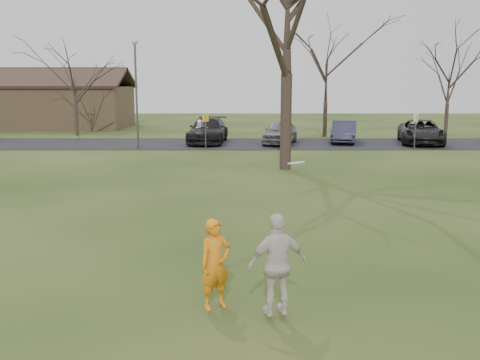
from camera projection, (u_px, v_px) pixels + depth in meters
The scene contains 14 objects.
ground at pixel (240, 309), 9.04m from camera, with size 120.00×120.00×0.00m, color #1E380F.
parking_strip at pixel (241, 144), 33.63m from camera, with size 62.00×6.50×0.04m, color black.
player_defender at pixel (215, 264), 8.96m from camera, with size 0.57×0.37×1.55m, color orange.
car_3 at pixel (208, 130), 33.85m from camera, with size 2.20×5.42×1.57m, color black.
car_4 at pixel (280, 132), 33.27m from camera, with size 1.71×4.25×1.45m, color slate.
car_5 at pixel (344, 132), 34.02m from camera, with size 1.48×4.24×1.40m, color #33324B.
car_6 at pixel (421, 132), 33.34m from camera, with size 2.49×5.40×1.50m, color black.
catching_play at pixel (278, 264), 8.44m from camera, with size 1.05×0.67×2.50m.
building at pixel (10, 105), 46.12m from camera, with size 20.60×8.50×5.14m.
lamp_post at pixel (136, 80), 30.48m from camera, with size 0.34×0.34×6.27m.
sign_yellow at pixel (206, 125), 30.43m from camera, with size 0.35×0.35×2.08m.
sign_white at pixel (415, 125), 30.41m from camera, with size 0.35×0.35×2.08m.
big_tree at pixel (288, 6), 22.54m from camera, with size 9.00×9.00×14.00m, color #352821, non-canonical shape.
small_tree_row at pixel (302, 82), 37.91m from camera, with size 55.00×5.90×8.50m.
Camera 1 is at (0.02, -8.50, 3.77)m, focal length 39.88 mm.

